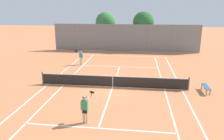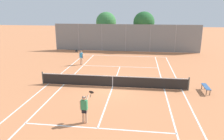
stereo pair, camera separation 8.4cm
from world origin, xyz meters
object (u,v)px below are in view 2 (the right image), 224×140
Objects in this scene: tennis_net at (113,81)px; player_far_left at (81,57)px; loose_tennis_ball_2 at (156,58)px; tree_behind_right at (143,23)px; player_near_side at (84,108)px; loose_tennis_ball_3 at (105,57)px; loose_tennis_ball_4 at (127,81)px; tree_behind_left at (106,23)px; courtside_bench at (206,87)px.

player_far_left is (-4.42, 6.68, 0.42)m from tennis_net.
tree_behind_right is at bearing 108.18° from loose_tennis_ball_2.
player_near_side is 26.88× the size of loose_tennis_ball_3.
loose_tennis_ball_2 is at bearing 5.57° from loose_tennis_ball_3.
loose_tennis_ball_4 is 18.10m from tree_behind_left.
tennis_net is 181.82× the size of loose_tennis_ball_2.
tree_behind_left reaches higher than loose_tennis_ball_4.
loose_tennis_ball_4 is at bearing -95.46° from tree_behind_right.
player_far_left is at bearing 149.35° from courtside_bench.
player_near_side is at bearing -74.06° from player_far_left.
tree_behind_right is (6.90, 9.97, 3.13)m from player_far_left.
loose_tennis_ball_3 is at bearing 62.31° from player_far_left.
tree_behind_left is (0.96, 11.93, 2.98)m from player_far_left.
tree_behind_right reaches higher than tennis_net.
loose_tennis_ball_3 is 14.45m from courtside_bench.
player_near_side is 1.18× the size of courtside_bench.
loose_tennis_ball_3 is 0.04× the size of courtside_bench.
courtside_bench is (7.20, -0.20, -0.10)m from tennis_net.
loose_tennis_ball_2 is at bearing 73.59° from player_near_side.
loose_tennis_ball_2 is 11.30m from tree_behind_left.
player_near_side is 16.65m from loose_tennis_ball_3.
courtside_bench is 0.27× the size of tree_behind_left.
tree_behind_left reaches higher than loose_tennis_ball_3.
player_far_left is at bearing 136.47° from loose_tennis_ball_4.
tree_behind_left is at bearing 119.52° from courtside_bench.
loose_tennis_ball_4 is (1.03, 1.51, -0.48)m from tennis_net.
courtside_bench is at bearing -30.65° from player_far_left.
player_far_left is at bearing -151.97° from loose_tennis_ball_2.
tree_behind_left reaches higher than courtside_bench.
tennis_net is 1.89m from loose_tennis_ball_4.
courtside_bench is 17.88m from tree_behind_right.
tennis_net is 5.97m from player_near_side.
tree_behind_left is at bearing 100.51° from tennis_net.
tennis_net is 2.14× the size of tree_behind_left.
player_far_left is 12.33m from tree_behind_left.
loose_tennis_ball_3 is 8.68m from tree_behind_right.
tree_behind_left is at bearing 98.01° from loose_tennis_ball_3.
tree_behind_left is (-7.70, 7.32, 3.87)m from loose_tennis_ball_2.
loose_tennis_ball_3 is 0.01× the size of tree_behind_right.
tree_behind_left reaches higher than player_far_left.
tree_behind_right reaches higher than tree_behind_left.
courtside_bench is 21.90m from tree_behind_left.
player_near_side and player_far_left have the same top height.
player_near_side is 7.69m from loose_tennis_ball_4.
player_near_side is 13.09m from player_far_left.
tennis_net is 19.23m from tree_behind_left.
courtside_bench is at bearing 35.40° from player_near_side.
tree_behind_left is 6.25m from tree_behind_right.
tree_behind_left is at bearing 136.45° from loose_tennis_ball_2.
tennis_net is 6.76× the size of player_far_left.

